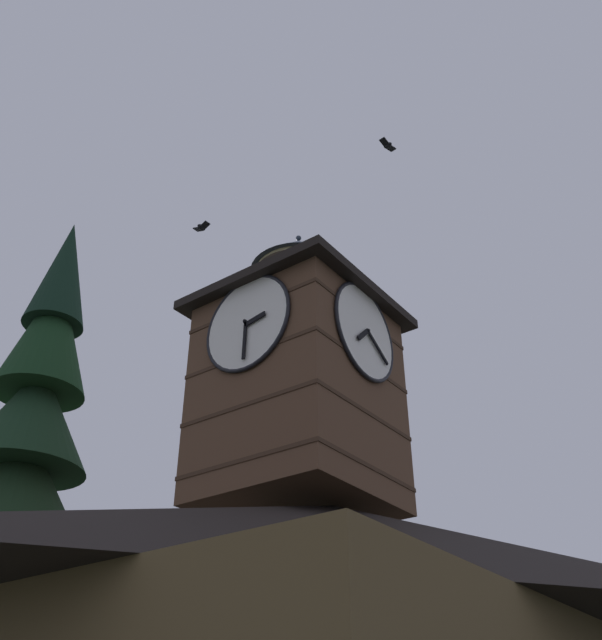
# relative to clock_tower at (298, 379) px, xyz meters

# --- Properties ---
(clock_tower) EXTENTS (4.69, 4.69, 8.03)m
(clock_tower) POSITION_rel_clock_tower_xyz_m (0.00, 0.00, 0.00)
(clock_tower) COLOR brown
(clock_tower) RESTS_ON building_main
(pine_tree_behind) EXTENTS (5.98, 5.98, 17.54)m
(pine_tree_behind) POSITION_rel_clock_tower_xyz_m (2.42, -7.73, -3.30)
(pine_tree_behind) COLOR #473323
(pine_tree_behind) RESTS_ON ground_plane
(moon) EXTENTS (1.49, 1.49, 1.49)m
(moon) POSITION_rel_clock_tower_xyz_m (-19.63, -25.33, 2.45)
(moon) COLOR silver
(flying_bird_high) EXTENTS (0.63, 0.28, 0.15)m
(flying_bird_high) POSITION_rel_clock_tower_xyz_m (-0.61, 2.79, 7.05)
(flying_bird_high) COLOR black
(flying_bird_low) EXTENTS (0.28, 0.55, 0.15)m
(flying_bird_low) POSITION_rel_clock_tower_xyz_m (1.81, -2.14, 4.79)
(flying_bird_low) COLOR black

